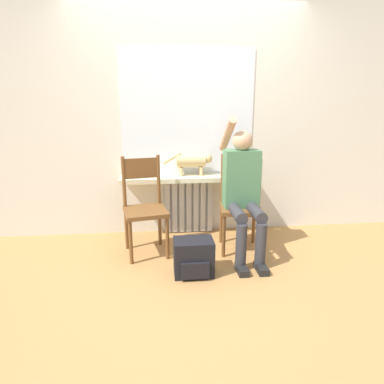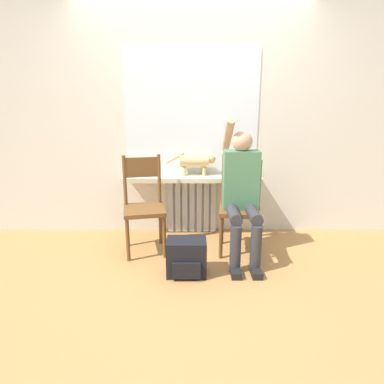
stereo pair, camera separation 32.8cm
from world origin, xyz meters
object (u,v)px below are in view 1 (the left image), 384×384
(chair_left, at_px, (144,206))
(cat, at_px, (193,161))
(chair_right, at_px, (240,203))
(person, at_px, (243,187))
(backpack, at_px, (194,257))

(chair_left, height_order, cat, chair_left)
(cat, bearing_deg, chair_right, -45.33)
(chair_left, relative_size, chair_right, 1.00)
(chair_left, distance_m, chair_right, 0.96)
(chair_left, distance_m, person, 0.98)
(chair_left, xyz_separation_m, person, (0.96, -0.12, 0.19))
(chair_right, distance_m, backpack, 0.80)
(cat, distance_m, backpack, 1.17)
(chair_left, xyz_separation_m, cat, (0.53, 0.44, 0.36))
(person, xyz_separation_m, backpack, (-0.52, -0.38, -0.53))
(person, height_order, cat, person)
(chair_right, bearing_deg, backpack, -129.67)
(chair_right, distance_m, cat, 0.72)
(person, bearing_deg, chair_left, 173.09)
(chair_right, xyz_separation_m, backpack, (-0.53, -0.50, -0.33))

